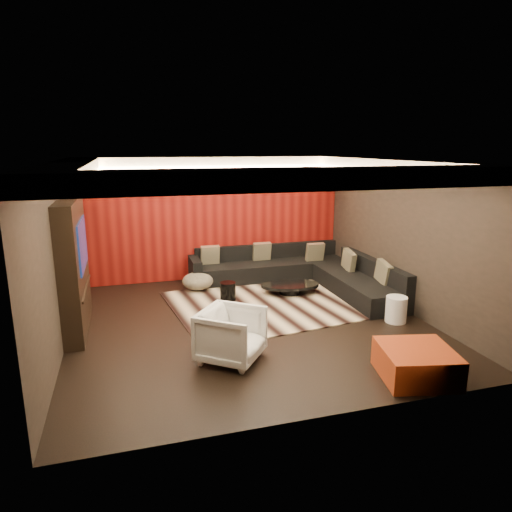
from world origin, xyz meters
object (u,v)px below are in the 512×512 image
object	(u,v)px
coffee_table	(290,288)
white_side_table	(396,309)
sectional_sofa	(302,273)
drum_stool	(228,291)
armchair	(231,335)
orange_ottoman	(416,363)

from	to	relation	value
coffee_table	white_side_table	world-z (taller)	white_side_table
coffee_table	sectional_sofa	distance (m)	0.76
coffee_table	drum_stool	distance (m)	1.35
drum_stool	white_side_table	bearing A→B (deg)	-36.26
sectional_sofa	drum_stool	bearing A→B (deg)	-160.97
armchair	orange_ottoman	bearing A→B (deg)	-80.10
white_side_table	sectional_sofa	world-z (taller)	sectional_sofa
orange_ottoman	coffee_table	bearing A→B (deg)	95.76
drum_stool	coffee_table	bearing A→B (deg)	3.01
orange_ottoman	armchair	world-z (taller)	armchair
drum_stool	white_side_table	size ratio (longest dim) A/B	0.80
orange_ottoman	armchair	distance (m)	2.56
orange_ottoman	sectional_sofa	size ratio (longest dim) A/B	0.25
white_side_table	sectional_sofa	xyz separation A→B (m)	(-0.77, 2.54, 0.03)
drum_stool	sectional_sofa	xyz separation A→B (m)	(1.83, 0.63, 0.06)
coffee_table	armchair	size ratio (longest dim) A/B	1.43
drum_stool	orange_ottoman	size ratio (longest dim) A/B	0.40
drum_stool	orange_ottoman	world-z (taller)	orange_ottoman
coffee_table	drum_stool	bearing A→B (deg)	-176.99
coffee_table	armchair	bearing A→B (deg)	-125.62
coffee_table	white_side_table	distance (m)	2.35
armchair	sectional_sofa	distance (m)	3.96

